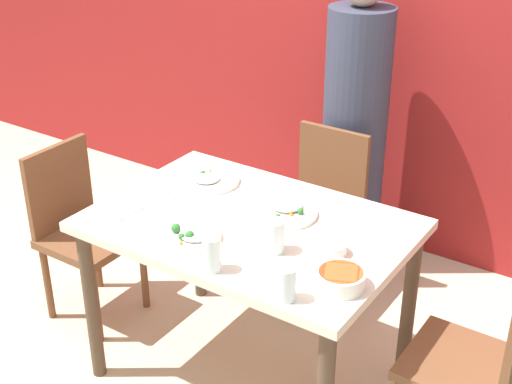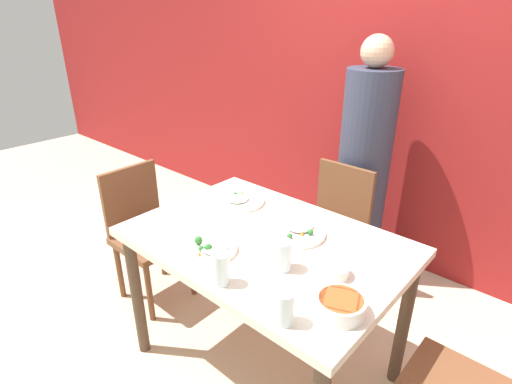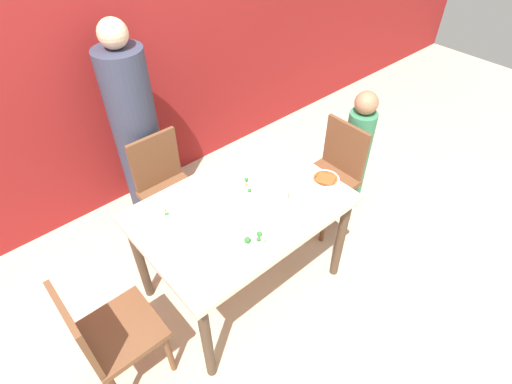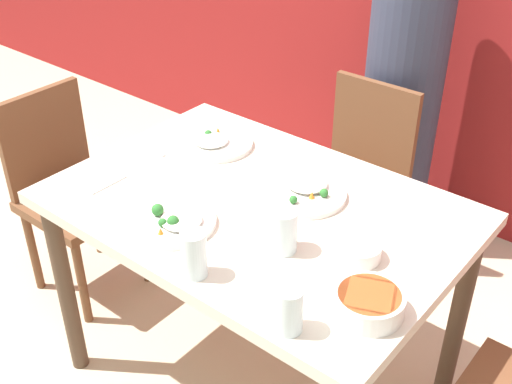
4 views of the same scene
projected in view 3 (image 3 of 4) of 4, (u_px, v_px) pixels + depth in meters
ground_plane at (244, 282)px, 2.91m from camera, size 10.00×10.00×0.00m
wall_back at (108, 39)px, 2.81m from camera, size 10.00×0.06×2.70m
dining_table at (242, 217)px, 2.45m from camera, size 1.25×0.86×0.78m
chair_adult_spot at (167, 187)px, 2.98m from camera, size 0.40×0.40×0.86m
chair_child_spot at (332, 173)px, 3.10m from camera, size 0.40×0.40×0.86m
chair_empty_left at (108, 334)px, 2.11m from camera, size 0.40×0.40×0.86m
person_adult at (138, 137)px, 2.98m from camera, size 0.33×0.33×1.61m
person_child at (356, 155)px, 3.21m from camera, size 0.21×0.21×1.07m
bowl_curry at (325, 182)px, 2.50m from camera, size 0.17×0.17×0.06m
plate_rice_adult at (175, 214)px, 2.32m from camera, size 0.26×0.26×0.05m
plate_rice_child at (239, 187)px, 2.49m from camera, size 0.26×0.26×0.05m
plate_noodles at (254, 237)px, 2.19m from camera, size 0.26×0.26×0.05m
bowl_rice_small at (291, 178)px, 2.54m from camera, size 0.12×0.12×0.05m
glass_water_tall at (282, 194)px, 2.37m from camera, size 0.08×0.08×0.13m
glass_water_short at (296, 225)px, 2.18m from camera, size 0.07×0.07×0.13m
glass_water_center at (334, 200)px, 2.33m from camera, size 0.07×0.07×0.12m
napkin_folded at (194, 273)px, 2.02m from camera, size 0.14×0.14×0.01m
fork_steel at (167, 249)px, 2.14m from camera, size 0.18×0.06×0.01m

